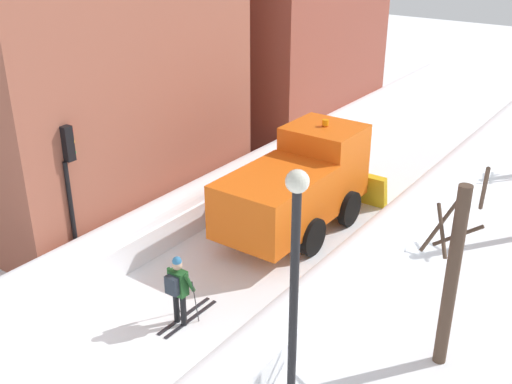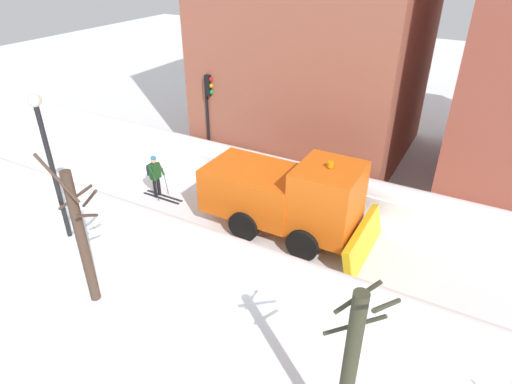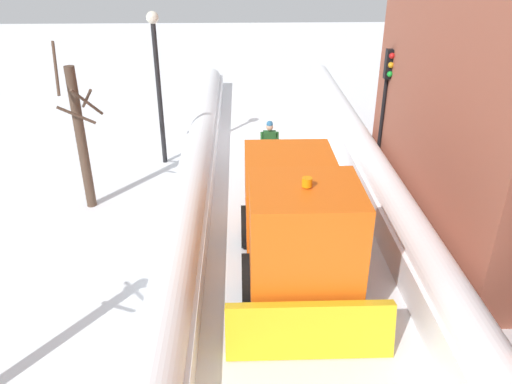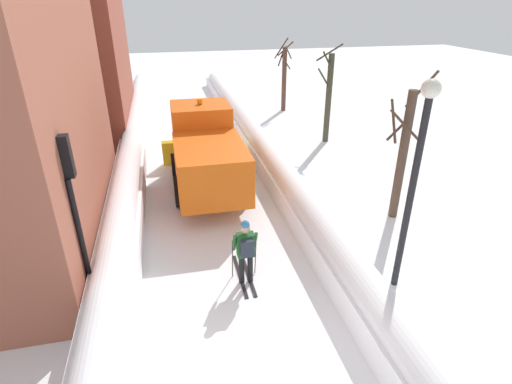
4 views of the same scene
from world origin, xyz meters
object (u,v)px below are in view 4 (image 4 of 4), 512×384
object	(u,v)px
street_lamp	(416,166)
bare_tree_near	(402,153)
bare_tree_mid	(328,97)
bare_tree_far	(284,77)
traffic_light_pole	(72,191)
plow_truck	(206,152)
skier	(246,249)

from	to	relation	value
street_lamp	bare_tree_near	size ratio (longest dim) A/B	1.08
bare_tree_mid	bare_tree_far	bearing A→B (deg)	93.29
traffic_light_pole	bare_tree_far	xyz separation A→B (m)	(9.41, 16.01, -0.82)
street_lamp	bare_tree_mid	bearing A→B (deg)	77.41
plow_truck	traffic_light_pole	bearing A→B (deg)	-121.43
plow_truck	skier	distance (m)	5.75
bare_tree_mid	bare_tree_far	xyz separation A→B (m)	(-0.36, 6.24, -0.13)
bare_tree_near	plow_truck	bearing A→B (deg)	149.12
plow_truck	skier	xyz separation A→B (m)	(0.29, -5.72, -0.48)
plow_truck	bare_tree_far	distance (m)	12.09
plow_truck	bare_tree_near	xyz separation A→B (m)	(5.73, -3.43, 0.73)
plow_truck	bare_tree_far	size ratio (longest dim) A/B	1.39
skier	bare_tree_far	world-z (taller)	bare_tree_far
plow_truck	bare_tree_near	bearing A→B (deg)	-30.88
bare_tree_near	bare_tree_far	world-z (taller)	bare_tree_near
street_lamp	bare_tree_mid	size ratio (longest dim) A/B	1.11
traffic_light_pole	plow_truck	bearing A→B (deg)	58.57
street_lamp	bare_tree_near	world-z (taller)	street_lamp
bare_tree_mid	bare_tree_near	bearing A→B (deg)	-94.88
plow_truck	street_lamp	bearing A→B (deg)	-59.14
bare_tree_far	traffic_light_pole	bearing A→B (deg)	-120.46
traffic_light_pole	street_lamp	xyz separation A→B (m)	(7.35, -1.09, 0.35)
plow_truck	bare_tree_far	bearing A→B (deg)	60.06
bare_tree_near	street_lamp	bearing A→B (deg)	-118.95
traffic_light_pole	bare_tree_mid	world-z (taller)	bare_tree_mid
plow_truck	skier	bearing A→B (deg)	-87.08
bare_tree_far	plow_truck	bearing A→B (deg)	-119.94
traffic_light_pole	bare_tree_far	size ratio (longest dim) A/B	0.96
plow_truck	bare_tree_mid	world-z (taller)	bare_tree_mid
traffic_light_pole	bare_tree_near	world-z (taller)	bare_tree_near
plow_truck	bare_tree_near	world-z (taller)	bare_tree_near
street_lamp	bare_tree_far	xyz separation A→B (m)	(2.07, 17.09, -1.17)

